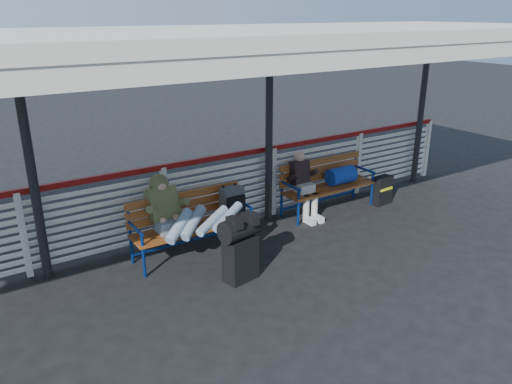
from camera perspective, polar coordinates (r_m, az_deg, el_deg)
ground at (r=6.41m, az=-3.07°, el=-11.72°), size 60.00×60.00×0.00m
fence at (r=7.66m, az=-10.35°, el=-1.04°), size 12.08×0.08×1.24m
canopy at (r=6.23m, az=-7.82°, el=16.81°), size 12.60×3.60×3.16m
luggage_stack at (r=6.53m, az=-1.79°, el=-6.17°), size 0.59×0.39×0.90m
bench_left at (r=7.31m, az=-6.07°, el=-2.44°), size 1.80×0.56×0.92m
bench_right at (r=8.93m, az=8.71°, el=1.56°), size 1.80×0.56×0.92m
traveler_man at (r=6.83m, az=-7.30°, el=-2.88°), size 0.94×1.63×0.77m
companion_person at (r=8.51m, az=5.48°, el=0.89°), size 0.32×0.66×1.15m
suitcase_side at (r=9.46m, az=14.16°, el=0.20°), size 0.39×0.25×0.52m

